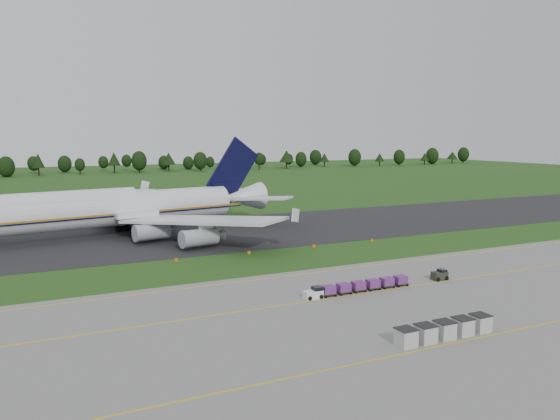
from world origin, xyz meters
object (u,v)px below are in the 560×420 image
utility_cart (439,276)px  edge_markers (282,250)px  aircraft (108,209)px  baggage_train (356,286)px  uld_row (444,330)px

utility_cart → edge_markers: 29.31m
utility_cart → aircraft: bearing=124.3°
utility_cart → baggage_train: bearing=-179.9°
baggage_train → edge_markers: size_ratio=0.40×
aircraft → baggage_train: size_ratio=4.58×
aircraft → utility_cart: bearing=-55.7°
utility_cart → uld_row: bearing=-130.4°
edge_markers → uld_row: bearing=-94.3°
uld_row → aircraft: bearing=107.1°
aircraft → uld_row: (22.13, -71.94, -4.72)m
aircraft → uld_row: 75.41m
aircraft → baggage_train: 59.38m
aircraft → uld_row: bearing=-72.9°
utility_cart → uld_row: (-14.95, -17.54, 0.33)m
utility_cart → uld_row: uld_row is taller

